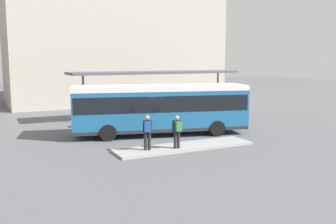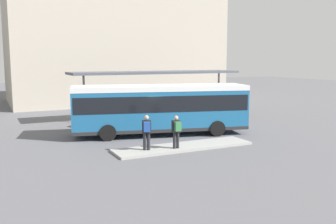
{
  "view_description": "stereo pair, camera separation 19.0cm",
  "coord_description": "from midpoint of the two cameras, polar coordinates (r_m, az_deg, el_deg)",
  "views": [
    {
      "loc": [
        -9.6,
        -20.35,
        4.54
      ],
      "look_at": [
        0.52,
        0.0,
        1.36
      ],
      "focal_mm": 40.0,
      "sensor_mm": 36.0,
      "label": 1
    },
    {
      "loc": [
        -9.43,
        -20.43,
        4.54
      ],
      "look_at": [
        0.52,
        0.0,
        1.36
      ],
      "focal_mm": 40.0,
      "sensor_mm": 36.0,
      "label": 2
    }
  ],
  "objects": [
    {
      "name": "station_shelter",
      "position": [
        29.32,
        -1.51,
        5.97
      ],
      "size": [
        13.55,
        2.86,
        3.65
      ],
      "color": "#4C515B",
      "rests_on": "ground_plane"
    },
    {
      "name": "bicycle_orange",
      "position": [
        31.75,
        7.35,
        0.35
      ],
      "size": [
        0.48,
        1.68,
        0.73
      ],
      "rotation": [
        0.0,
        0.0,
        1.62
      ],
      "color": "black",
      "rests_on": "ground_plane"
    },
    {
      "name": "bicycle_blue",
      "position": [
        30.73,
        9.57,
        0.02
      ],
      "size": [
        0.48,
        1.58,
        0.68
      ],
      "rotation": [
        0.0,
        0.0,
        1.64
      ],
      "color": "black",
      "rests_on": "ground_plane"
    },
    {
      "name": "pedestrian_companion",
      "position": [
        18.68,
        1.59,
        -2.73
      ],
      "size": [
        0.41,
        0.43,
        1.66
      ],
      "rotation": [
        0.0,
        0.0,
        1.54
      ],
      "color": "#232328",
      "rests_on": "curb_island"
    },
    {
      "name": "city_bus",
      "position": [
        22.67,
        -0.92,
        0.96
      ],
      "size": [
        10.75,
        5.01,
        3.02
      ],
      "rotation": [
        0.0,
        0.0,
        -0.25
      ],
      "color": "#1E6093",
      "rests_on": "ground_plane"
    },
    {
      "name": "station_building",
      "position": [
        42.78,
        -8.24,
        12.19
      ],
      "size": [
        22.1,
        12.01,
        15.49
      ],
      "color": "#B2A899",
      "rests_on": "ground_plane"
    },
    {
      "name": "potted_planter_near_shelter",
      "position": [
        25.61,
        -11.24,
        -0.68
      ],
      "size": [
        0.92,
        0.92,
        1.44
      ],
      "color": "slate",
      "rests_on": "ground_plane"
    },
    {
      "name": "pedestrian_waiting",
      "position": [
        18.34,
        -2.98,
        -2.8
      ],
      "size": [
        0.49,
        0.53,
        1.74
      ],
      "rotation": [
        0.0,
        0.0,
        1.25
      ],
      "color": "#232328",
      "rests_on": "curb_island"
    },
    {
      "name": "bicycle_white",
      "position": [
        31.12,
        8.12,
        0.16
      ],
      "size": [
        0.48,
        1.6,
        0.69
      ],
      "rotation": [
        0.0,
        0.0,
        -1.67
      ],
      "color": "black",
      "rests_on": "ground_plane"
    },
    {
      "name": "curb_island",
      "position": [
        19.52,
        2.71,
        -5.31
      ],
      "size": [
        7.44,
        1.8,
        0.12
      ],
      "color": "#9E9E99",
      "rests_on": "ground_plane"
    },
    {
      "name": "potted_planter_far_side",
      "position": [
        25.77,
        -5.64,
        -0.77
      ],
      "size": [
        0.81,
        0.81,
        1.23
      ],
      "color": "slate",
      "rests_on": "ground_plane"
    },
    {
      "name": "ground_plane",
      "position": [
        22.95,
        -0.93,
        -3.44
      ],
      "size": [
        120.0,
        120.0,
        0.0
      ],
      "primitive_type": "plane",
      "color": "#5B5B60"
    }
  ]
}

